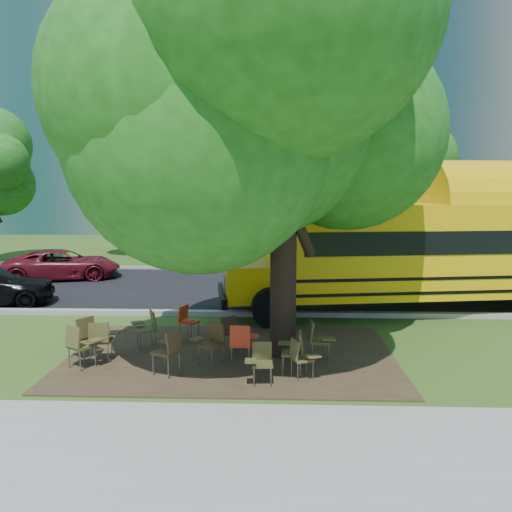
{
  "coord_description": "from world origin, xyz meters",
  "views": [
    {
      "loc": [
        1.92,
        -10.93,
        3.61
      ],
      "look_at": [
        1.41,
        3.08,
        1.73
      ],
      "focal_mm": 35.0,
      "sensor_mm": 36.0,
      "label": 1
    }
  ],
  "objects_px": {
    "main_tree": "(284,114)",
    "chair_5": "(261,359)",
    "chair_7": "(300,355)",
    "bg_car_red": "(63,265)",
    "school_bus": "(463,249)",
    "chair_9": "(148,325)",
    "chair_6": "(295,348)",
    "chair_4": "(242,340)",
    "chair_2": "(169,347)",
    "chair_3": "(211,340)",
    "chair_1": "(80,342)",
    "chair_8": "(83,333)",
    "chair_12": "(317,337)",
    "chair_10": "(187,319)",
    "chair_0": "(102,337)",
    "chair_11": "(227,329)"
  },
  "relations": [
    {
      "from": "main_tree",
      "to": "chair_5",
      "type": "distance_m",
      "value": 4.94
    },
    {
      "from": "chair_7",
      "to": "main_tree",
      "type": "bearing_deg",
      "value": 172.48
    },
    {
      "from": "chair_5",
      "to": "bg_car_red",
      "type": "bearing_deg",
      "value": -55.36
    },
    {
      "from": "school_bus",
      "to": "chair_9",
      "type": "distance_m",
      "value": 9.46
    },
    {
      "from": "school_bus",
      "to": "chair_6",
      "type": "xyz_separation_m",
      "value": [
        -5.21,
        -5.5,
        -1.31
      ]
    },
    {
      "from": "main_tree",
      "to": "chair_4",
      "type": "height_order",
      "value": "main_tree"
    },
    {
      "from": "chair_2",
      "to": "chair_3",
      "type": "distance_m",
      "value": 0.96
    },
    {
      "from": "chair_1",
      "to": "chair_3",
      "type": "xyz_separation_m",
      "value": [
        2.6,
        0.35,
        -0.03
      ]
    },
    {
      "from": "main_tree",
      "to": "chair_5",
      "type": "bearing_deg",
      "value": -104.91
    },
    {
      "from": "chair_8",
      "to": "bg_car_red",
      "type": "distance_m",
      "value": 10.26
    },
    {
      "from": "chair_12",
      "to": "chair_10",
      "type": "bearing_deg",
      "value": -121.12
    },
    {
      "from": "chair_0",
      "to": "chair_6",
      "type": "distance_m",
      "value": 4.04
    },
    {
      "from": "chair_7",
      "to": "chair_8",
      "type": "height_order",
      "value": "chair_8"
    },
    {
      "from": "chair_7",
      "to": "chair_5",
      "type": "bearing_deg",
      "value": -92.12
    },
    {
      "from": "chair_4",
      "to": "chair_8",
      "type": "bearing_deg",
      "value": 176.05
    },
    {
      "from": "chair_7",
      "to": "chair_12",
      "type": "xyz_separation_m",
      "value": [
        0.4,
        1.0,
        0.06
      ]
    },
    {
      "from": "main_tree",
      "to": "chair_12",
      "type": "bearing_deg",
      "value": -27.92
    },
    {
      "from": "chair_8",
      "to": "chair_10",
      "type": "distance_m",
      "value": 2.47
    },
    {
      "from": "chair_1",
      "to": "chair_11",
      "type": "distance_m",
      "value": 3.11
    },
    {
      "from": "chair_4",
      "to": "chair_12",
      "type": "relative_size",
      "value": 1.0
    },
    {
      "from": "school_bus",
      "to": "chair_11",
      "type": "height_order",
      "value": "school_bus"
    },
    {
      "from": "chair_5",
      "to": "chair_0",
      "type": "bearing_deg",
      "value": -20.97
    },
    {
      "from": "chair_5",
      "to": "chair_7",
      "type": "xyz_separation_m",
      "value": [
        0.74,
        0.24,
        -0.0
      ]
    },
    {
      "from": "chair_10",
      "to": "school_bus",
      "type": "bearing_deg",
      "value": 137.25
    },
    {
      "from": "chair_1",
      "to": "chair_6",
      "type": "relative_size",
      "value": 1.07
    },
    {
      "from": "school_bus",
      "to": "chair_4",
      "type": "height_order",
      "value": "school_bus"
    },
    {
      "from": "chair_5",
      "to": "chair_10",
      "type": "xyz_separation_m",
      "value": [
        -1.87,
        2.79,
        0.01
      ]
    },
    {
      "from": "school_bus",
      "to": "chair_4",
      "type": "distance_m",
      "value": 8.17
    },
    {
      "from": "school_bus",
      "to": "chair_6",
      "type": "bearing_deg",
      "value": -141.97
    },
    {
      "from": "main_tree",
      "to": "chair_6",
      "type": "bearing_deg",
      "value": -78.95
    },
    {
      "from": "chair_6",
      "to": "chair_7",
      "type": "bearing_deg",
      "value": -157.18
    },
    {
      "from": "chair_5",
      "to": "chair_12",
      "type": "xyz_separation_m",
      "value": [
        1.14,
        1.24,
        0.06
      ]
    },
    {
      "from": "chair_11",
      "to": "chair_1",
      "type": "bearing_deg",
      "value": 167.84
    },
    {
      "from": "chair_5",
      "to": "chair_7",
      "type": "bearing_deg",
      "value": -165.07
    },
    {
      "from": "chair_0",
      "to": "chair_4",
      "type": "height_order",
      "value": "chair_4"
    },
    {
      "from": "school_bus",
      "to": "chair_2",
      "type": "relative_size",
      "value": 14.43
    },
    {
      "from": "chair_7",
      "to": "chair_8",
      "type": "xyz_separation_m",
      "value": [
        -4.57,
        1.05,
        0.08
      ]
    },
    {
      "from": "chair_8",
      "to": "chair_5",
      "type": "bearing_deg",
      "value": -74.6
    },
    {
      "from": "chair_3",
      "to": "chair_7",
      "type": "relative_size",
      "value": 1.1
    },
    {
      "from": "school_bus",
      "to": "chair_11",
      "type": "relative_size",
      "value": 16.4
    },
    {
      "from": "chair_7",
      "to": "chair_11",
      "type": "distance_m",
      "value": 2.3
    },
    {
      "from": "chair_4",
      "to": "chair_9",
      "type": "relative_size",
      "value": 1.04
    },
    {
      "from": "bg_car_red",
      "to": "chair_9",
      "type": "bearing_deg",
      "value": -162.36
    },
    {
      "from": "main_tree",
      "to": "school_bus",
      "type": "relative_size",
      "value": 0.66
    },
    {
      "from": "chair_8",
      "to": "chair_11",
      "type": "bearing_deg",
      "value": -43.91
    },
    {
      "from": "chair_0",
      "to": "chair_4",
      "type": "relative_size",
      "value": 1.0
    },
    {
      "from": "chair_9",
      "to": "chair_10",
      "type": "bearing_deg",
      "value": -73.22
    },
    {
      "from": "chair_5",
      "to": "chair_10",
      "type": "height_order",
      "value": "chair_10"
    },
    {
      "from": "chair_6",
      "to": "chair_12",
      "type": "bearing_deg",
      "value": -31.06
    },
    {
      "from": "chair_1",
      "to": "chair_2",
      "type": "bearing_deg",
      "value": 24.63
    }
  ]
}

